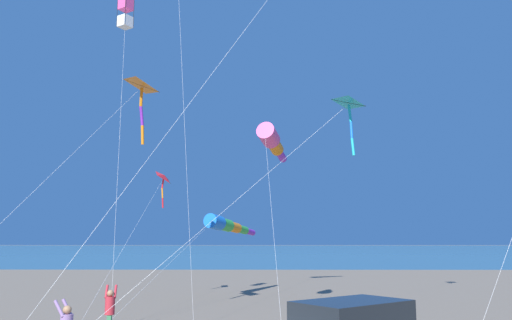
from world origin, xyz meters
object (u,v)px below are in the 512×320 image
at_px(person_child_green_jacket, 110,308).
at_px(kite_delta_checkered_midright, 143,86).
at_px(kite_windsock_magenta_far_left, 227,225).
at_px(kite_delta_teal_far_right, 349,103).
at_px(kite_box_purple_drifting, 125,14).
at_px(kite_delta_blue_topmost, 164,178).
at_px(kite_windsock_white_trailing, 272,141).

xyz_separation_m(person_child_green_jacket, kite_delta_checkered_midright, (2.72, -0.21, 8.68)).
distance_m(kite_windsock_magenta_far_left, kite_delta_teal_far_right, 15.35).
xyz_separation_m(kite_box_purple_drifting, kite_delta_teal_far_right, (-6.52, -9.15, -6.08)).
distance_m(person_child_green_jacket, kite_delta_blue_topmost, 12.53).
bearing_deg(kite_windsock_white_trailing, person_child_green_jacket, 136.62).
relative_size(kite_box_purple_drifting, kite_delta_blue_topmost, 1.03).
xyz_separation_m(kite_windsock_white_trailing, kite_windsock_magenta_far_left, (6.18, 2.51, -3.83)).
relative_size(kite_box_purple_drifting, kite_delta_checkered_midright, 1.43).
xyz_separation_m(kite_box_purple_drifting, kite_windsock_magenta_far_left, (7.62, -4.32, -9.60)).
xyz_separation_m(kite_windsock_magenta_far_left, kite_delta_blue_topmost, (-1.09, 3.55, 2.66)).
bearing_deg(person_child_green_jacket, kite_windsock_white_trailing, -43.38).
distance_m(kite_windsock_white_trailing, kite_windsock_magenta_far_left, 7.69).
distance_m(kite_box_purple_drifting, kite_delta_blue_topmost, 9.56).
bearing_deg(kite_delta_checkered_midright, kite_windsock_white_trailing, -59.02).
relative_size(person_child_green_jacket, kite_windsock_white_trailing, 0.16).
relative_size(kite_box_purple_drifting, kite_delta_teal_far_right, 1.63).
xyz_separation_m(person_child_green_jacket, kite_delta_teal_far_right, (-1.95, -8.00, 6.66)).
distance_m(kite_windsock_white_trailing, kite_delta_blue_topmost, 8.00).
height_order(kite_delta_teal_far_right, kite_delta_checkered_midright, kite_delta_checkered_midright).
relative_size(kite_box_purple_drifting, kite_windsock_magenta_far_left, 0.87).
bearing_deg(kite_box_purple_drifting, kite_delta_checkered_midright, -143.73).
bearing_deg(kite_delta_teal_far_right, kite_windsock_white_trailing, 16.27).
distance_m(person_child_green_jacket, kite_delta_checkered_midright, 9.10).
xyz_separation_m(kite_windsock_white_trailing, kite_box_purple_drifting, (-1.43, 6.83, 5.77)).
relative_size(kite_windsock_white_trailing, kite_delta_blue_topmost, 0.76).
bearing_deg(kite_windsock_magenta_far_left, kite_delta_teal_far_right, -161.13).
relative_size(kite_delta_teal_far_right, kite_delta_checkered_midright, 0.88).
xyz_separation_m(kite_windsock_white_trailing, kite_delta_blue_topmost, (5.09, 6.06, -1.17)).
height_order(kite_windsock_white_trailing, kite_delta_blue_topmost, kite_windsock_white_trailing).
bearing_deg(kite_box_purple_drifting, kite_delta_teal_far_right, -125.47).
relative_size(kite_windsock_magenta_far_left, kite_delta_teal_far_right, 1.86).
xyz_separation_m(person_child_green_jacket, kite_delta_blue_topmost, (11.10, 0.38, 5.80)).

